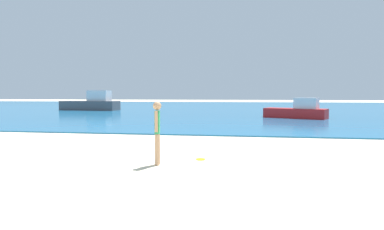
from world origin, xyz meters
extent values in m
cube|color=#1E6B9E|center=(0.00, 40.03, 0.03)|extent=(160.00, 60.00, 0.06)
cylinder|color=tan|center=(-0.91, 4.25, 0.40)|extent=(0.11, 0.11, 0.79)
cylinder|color=tan|center=(-0.89, 4.11, 0.40)|extent=(0.11, 0.11, 0.79)
cube|color=#2DA35B|center=(-0.90, 4.18, 1.09)|extent=(0.13, 0.19, 0.59)
sphere|color=tan|center=(-0.90, 4.18, 1.51)|extent=(0.21, 0.21, 0.21)
cylinder|color=tan|center=(-0.91, 4.33, 1.12)|extent=(0.08, 0.08, 0.53)
cylinder|color=tan|center=(-0.89, 4.04, 1.12)|extent=(0.08, 0.08, 0.53)
cylinder|color=yellow|center=(0.10, 5.00, 0.01)|extent=(0.25, 0.25, 0.03)
cube|color=red|center=(4.95, 20.90, 0.41)|extent=(4.57, 3.14, 0.70)
cube|color=silver|center=(5.67, 20.57, 1.16)|extent=(1.85, 1.56, 0.79)
cube|color=#4C4C51|center=(-15.43, 29.56, 0.56)|extent=(6.38, 2.33, 1.01)
cube|color=silver|center=(-14.30, 29.51, 1.63)|extent=(2.33, 1.52, 1.13)
camera|label=1|loc=(1.27, -3.76, 1.80)|focal=30.43mm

